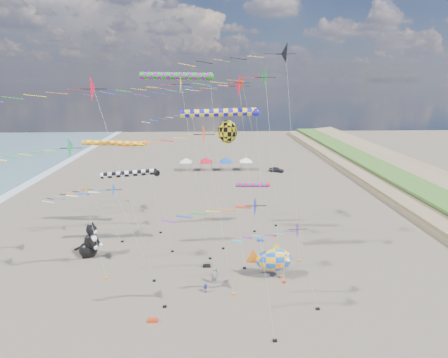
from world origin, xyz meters
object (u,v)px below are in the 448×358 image
child_green (216,273)px  child_blue (206,288)px  fish_inflatable (274,260)px  parked_car (276,170)px  cat_inflatable (89,239)px  person_adult (214,276)px

child_green → child_blue: 3.27m
child_green → child_blue: child_blue is taller
fish_inflatable → child_blue: fish_inflatable is taller
fish_inflatable → child_green: bearing=175.3°
fish_inflatable → parked_car: (9.36, 48.01, -1.72)m
cat_inflatable → person_adult: bearing=-1.6°
cat_inflatable → person_adult: (15.86, -6.99, -1.44)m
person_adult → parked_car: (16.13, 48.85, -0.33)m
fish_inflatable → parked_car: bearing=79.0°
fish_inflatable → child_green: (-6.49, 0.53, -1.85)m
cat_inflatable → fish_inflatable: cat_inflatable is taller
fish_inflatable → parked_car: 48.94m
fish_inflatable → child_blue: size_ratio=5.12×
cat_inflatable → parked_car: size_ratio=1.31×
cat_inflatable → person_adult: 17.39m
parked_car → child_green: bearing=-173.4°
parked_car → person_adult: bearing=-173.2°
parked_car → child_blue: bearing=-173.6°
child_green → child_blue: bearing=-121.9°
fish_inflatable → child_green: 6.77m
fish_inflatable → parked_car: size_ratio=1.54×
child_blue → parked_car: size_ratio=0.30×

